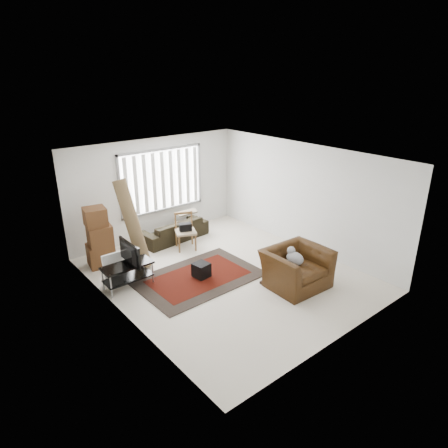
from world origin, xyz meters
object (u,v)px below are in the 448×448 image
at_px(moving_boxes, 99,239).
at_px(sofa, 174,227).
at_px(armchair, 296,265).
at_px(tv_stand, 128,271).
at_px(side_chair, 185,230).

distance_m(moving_boxes, sofa, 2.19).
distance_m(sofa, armchair, 3.82).
height_order(tv_stand, moving_boxes, moving_boxes).
bearing_deg(moving_boxes, sofa, 5.32).
relative_size(moving_boxes, sofa, 0.75).
xyz_separation_m(sofa, side_chair, (-0.08, -0.68, 0.15)).
relative_size(tv_stand, armchair, 0.80).
height_order(sofa, side_chair, side_chair).
bearing_deg(side_chair, armchair, -53.49).
relative_size(tv_stand, sofa, 0.56).
relative_size(moving_boxes, armchair, 1.08).
distance_m(tv_stand, side_chair, 2.23).
bearing_deg(tv_stand, armchair, -38.38).
relative_size(tv_stand, side_chair, 1.14).
height_order(moving_boxes, side_chair, moving_boxes).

